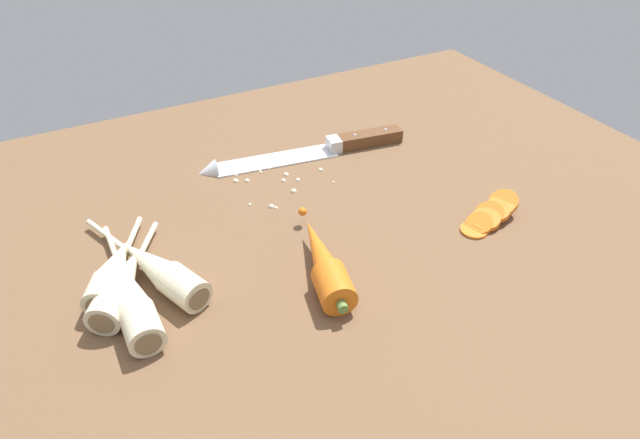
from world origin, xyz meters
The scene contains 9 objects.
ground_plane centered at (0.00, 0.00, -2.00)cm, with size 120.00×90.00×4.00cm, color brown.
chefs_knife centered at (6.27, 16.69, 0.65)cm, with size 34.83×8.29×4.18cm.
whole_carrot centered at (-4.00, -10.62, 2.10)cm, with size 7.43×19.19×4.20cm.
parsnip_front centered at (-26.46, -3.01, 1.98)cm, with size 11.83×17.36×4.00cm.
parsnip_mid_left centered at (-22.01, -2.28, 1.98)cm, with size 10.71×22.93×4.00cm.
parsnip_mid_right centered at (-25.93, -5.80, 1.98)cm, with size 4.02×23.51×4.00cm.
parsnip_back centered at (-26.88, -0.49, 1.98)cm, with size 10.13×16.71×4.00cm.
carrot_slice_stack centered at (21.56, -11.46, 1.10)cm, with size 10.26×5.46×3.80cm.
mince_crumbs centered at (-0.57, 11.28, 0.38)cm, with size 14.09×11.69×0.88cm.
Camera 1 is at (-28.18, -55.64, 46.56)cm, focal length 31.45 mm.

